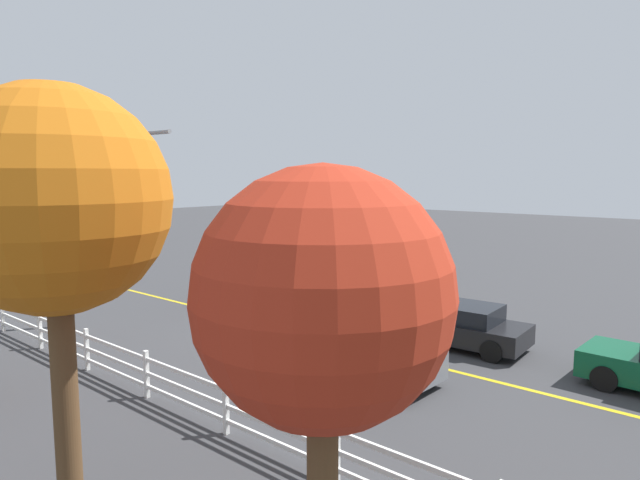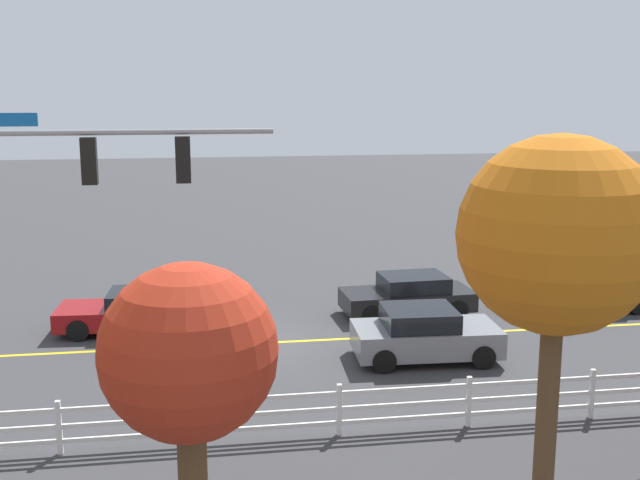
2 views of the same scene
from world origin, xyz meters
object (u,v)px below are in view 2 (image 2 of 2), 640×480
object	(u,v)px
car_3	(409,295)
tree_4	(189,355)
car_0	(424,334)
car_2	(585,290)
car_1	(139,311)
tree_2	(557,237)

from	to	relation	value
car_3	tree_4	size ratio (longest dim) A/B	0.91
car_0	car_3	world-z (taller)	car_0
car_2	car_3	world-z (taller)	car_2
car_0	car_3	distance (m)	4.22
car_0	car_1	xyz separation A→B (m)	(7.90, -3.82, -0.09)
car_1	car_2	size ratio (longest dim) A/B	1.05
car_0	tree_2	distance (m)	8.73
car_1	tree_4	bearing A→B (deg)	101.39
car_3	tree_4	xyz separation A→B (m)	(6.90, 12.15, 2.61)
car_0	tree_4	size ratio (longest dim) A/B	0.85
tree_2	tree_4	xyz separation A→B (m)	(6.18, 0.33, -1.63)
car_3	tree_2	distance (m)	12.58
tree_4	tree_2	bearing A→B (deg)	-176.98
car_2	tree_2	size ratio (longest dim) A/B	0.69
car_1	tree_2	bearing A→B (deg)	127.68
car_0	car_2	size ratio (longest dim) A/B	0.88
car_3	car_2	bearing A→B (deg)	174.80
car_3	tree_4	distance (m)	14.21
car_1	tree_2	xyz separation A→B (m)	(-7.87, 11.48, 4.28)
car_0	tree_4	distance (m)	10.43
car_2	tree_2	world-z (taller)	tree_2
tree_4	car_1	bearing A→B (deg)	-81.86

